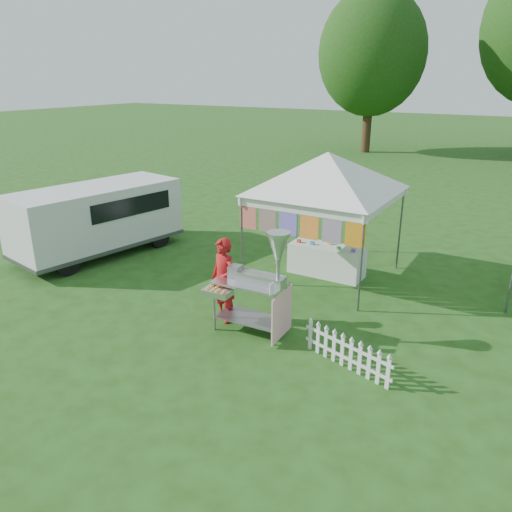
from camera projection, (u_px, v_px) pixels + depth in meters
The scene contains 8 objects.
ground at pixel (247, 336), 9.38m from camera, with size 120.00×120.00×0.00m, color #244513.
canopy_main at pixel (328, 152), 11.18m from camera, with size 4.24×4.24×3.45m.
tree_left at pixel (372, 53), 29.65m from camera, with size 6.40×6.40×9.53m.
donut_cart at pixel (260, 275), 9.06m from camera, with size 1.47×1.07×2.05m.
vendor at pixel (223, 281), 9.71m from camera, with size 0.62×0.41×1.71m, color #A81416.
cargo_van at pixel (101, 217), 13.46m from camera, with size 2.57×4.72×1.86m.
picket_fence at pixel (347, 353), 8.28m from camera, with size 1.72×0.57×0.56m.
display_table at pixel (326, 260), 12.15m from camera, with size 1.80×0.70×0.74m, color white.
Camera 1 is at (4.37, -7.05, 4.63)m, focal length 35.00 mm.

